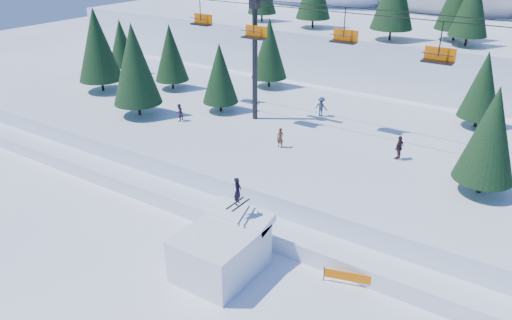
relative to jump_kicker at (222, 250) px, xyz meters
The scene contains 9 objects.
ground 2.44m from the jump_kicker, 75.43° to the right, with size 160.00×160.00×0.00m, color white.
mid_shelf 16.07m from the jump_kicker, 88.20° to the left, with size 70.00×22.00×2.50m, color white.
berm 6.14m from the jump_kicker, 85.25° to the left, with size 70.00×6.00×1.10m, color white.
jump_kicker is the anchor object (origin of this frame).
chairlift 18.13m from the jump_kicker, 81.08° to the left, with size 46.00×3.21×10.28m.
conifer_stand 18.58m from the jump_kicker, 74.86° to the left, with size 61.95×17.72×9.68m.
distant_skiers 16.53m from the jump_kicker, 90.81° to the left, with size 30.81×8.52×1.77m.
banner_near 7.13m from the jump_kicker, 22.99° to the left, with size 2.74×0.86×0.90m.
banner_far 9.24m from the jump_kicker, 27.23° to the left, with size 2.68×1.05×0.90m.
Camera 1 is at (13.77, -16.11, 17.51)m, focal length 35.00 mm.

